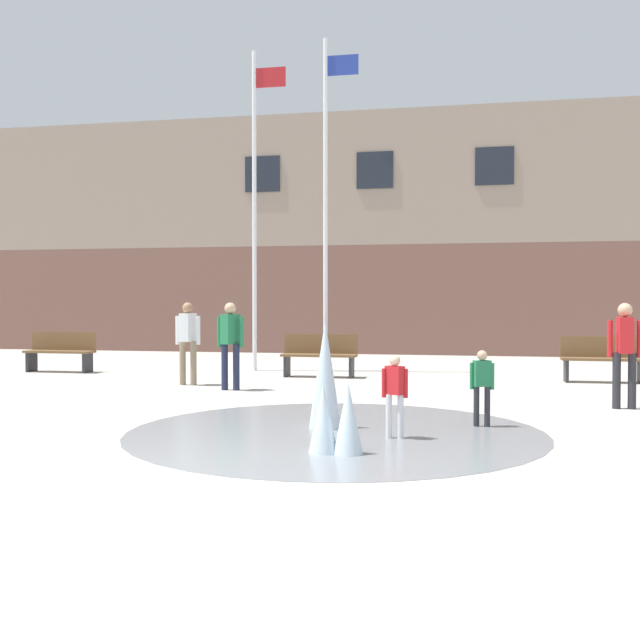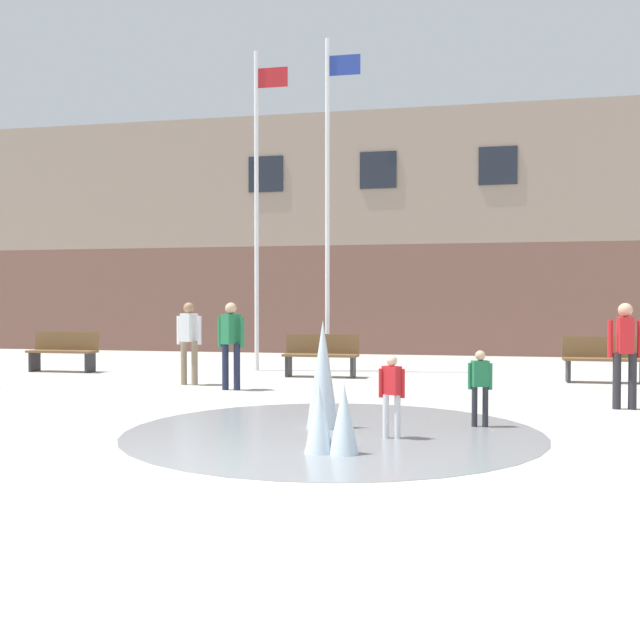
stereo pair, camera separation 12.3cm
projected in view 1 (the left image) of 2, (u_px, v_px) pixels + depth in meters
The scene contains 13 objects.
ground_plane at pixel (133, 489), 6.44m from camera, with size 100.00×100.00×0.00m, color #B2ADA3.
library_building at pixel (386, 240), 25.44m from camera, with size 36.00×6.05×7.37m.
splash_fountain at pixel (331, 405), 9.01m from camera, with size 5.16×5.16×1.38m.
park_bench_left_of_flagpoles at pixel (61, 351), 17.04m from camera, with size 1.60×0.44×0.91m.
park_bench_under_left_flagpole at pixel (320, 354), 15.92m from camera, with size 1.60×0.44×0.91m.
park_bench_under_right_flagpole at pixel (603, 358), 14.86m from camera, with size 1.60×0.44×0.91m.
child_running at pixel (482, 382), 9.61m from camera, with size 0.31×0.19×0.99m.
adult_watching at pixel (625, 347), 11.20m from camera, with size 0.50×0.34×1.59m.
child_with_pink_shirt at pixel (395, 390), 8.79m from camera, with size 0.31×0.22×0.99m.
adult_in_red at pixel (230, 339), 13.55m from camera, with size 0.50×0.39×1.59m.
teen_by_trashcan at pixel (188, 337), 14.37m from camera, with size 0.50×0.36×1.59m.
flagpole_left at pixel (256, 201), 17.30m from camera, with size 0.80×0.10×7.38m.
flagpole_right at pixel (327, 195), 16.97m from camera, with size 0.80×0.10×7.56m.
Camera 1 is at (2.85, -5.95, 1.62)m, focal length 42.00 mm.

